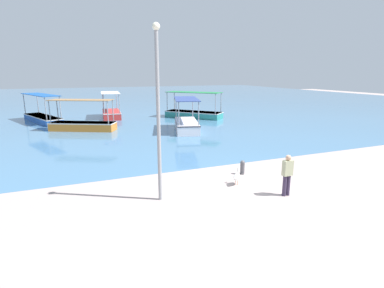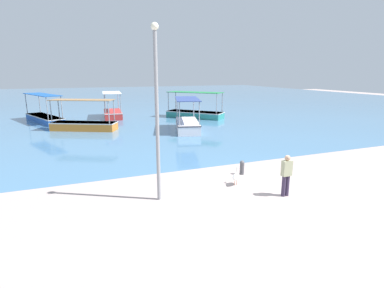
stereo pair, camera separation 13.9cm
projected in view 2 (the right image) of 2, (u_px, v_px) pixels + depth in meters
The scene contains 11 objects.
ground at pixel (249, 186), 13.08m from camera, with size 120.00×120.00×0.00m, color #A79590.
harbor_water at pixel (113, 98), 56.54m from camera, with size 110.00×90.00×0.00m, color teal.
fishing_boat_far_right at pixel (195, 113), 32.58m from camera, with size 5.66×5.86×2.76m.
fishing_boat_near_left at pixel (84, 124), 25.48m from camera, with size 5.59×3.82×2.60m.
fishing_boat_outer at pixel (113, 112), 32.76m from camera, with size 2.22×4.94×2.71m.
fishing_boat_far_left at pixel (187, 124), 25.41m from camera, with size 3.20×5.47×2.69m.
fishing_boat_center at pixel (44, 117), 29.80m from camera, with size 4.03×6.74×2.72m.
pelican at pixel (236, 177), 13.09m from camera, with size 0.65×0.65×0.80m.
lamp_post at pixel (157, 107), 10.84m from camera, with size 0.28×0.28×6.49m.
mooring_bollard at pixel (242, 167), 14.45m from camera, with size 0.22×0.22×0.70m.
fisherman_standing at pixel (286, 174), 11.80m from camera, with size 0.40×0.22×1.69m.
Camera 2 is at (-6.81, -10.54, 4.83)m, focal length 28.00 mm.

